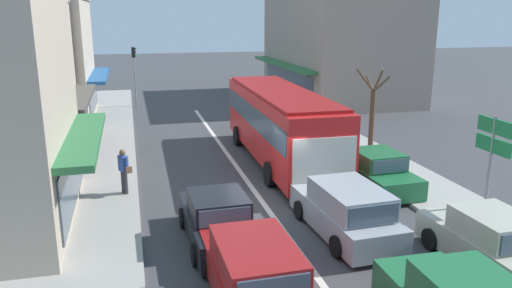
{
  "coord_description": "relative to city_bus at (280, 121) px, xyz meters",
  "views": [
    {
      "loc": [
        -4.26,
        -15.5,
        6.41
      ],
      "look_at": [
        0.64,
        3.76,
        1.2
      ],
      "focal_mm": 35.0,
      "sensor_mm": 36.0,
      "label": 1
    }
  ],
  "objects": [
    {
      "name": "ground_plane",
      "position": [
        -2.0,
        -4.84,
        -1.88
      ],
      "size": [
        140.0,
        140.0,
        0.0
      ],
      "primitive_type": "plane",
      "color": "#3F3F42"
    },
    {
      "name": "lane_centre_line",
      "position": [
        -2.0,
        -0.84,
        -1.88
      ],
      "size": [
        0.2,
        28.0,
        0.01
      ],
      "primitive_type": "cube",
      "color": "silver",
      "rests_on": "ground"
    },
    {
      "name": "sidewalk_left",
      "position": [
        -8.8,
        1.16,
        -1.81
      ],
      "size": [
        5.2,
        44.0,
        0.14
      ],
      "primitive_type": "cube",
      "color": "#A39E96",
      "rests_on": "ground"
    },
    {
      "name": "kerb_right",
      "position": [
        4.2,
        1.16,
        -1.82
      ],
      "size": [
        2.8,
        44.0,
        0.12
      ],
      "primitive_type": "cube",
      "color": "#A39E96",
      "rests_on": "ground"
    },
    {
      "name": "shopfront_far_end",
      "position": [
        -12.17,
        12.03,
        1.83
      ],
      "size": [
        8.38,
        8.33,
        7.43
      ],
      "color": "beige",
      "rests_on": "ground"
    },
    {
      "name": "building_right_far",
      "position": [
        9.49,
        16.03,
        2.66
      ],
      "size": [
        9.08,
        13.77,
        9.1
      ],
      "color": "gray",
      "rests_on": "ground"
    },
    {
      "name": "city_bus",
      "position": [
        0.0,
        0.0,
        0.0
      ],
      "size": [
        2.89,
        10.9,
        3.23
      ],
      "color": "red",
      "rests_on": "ground"
    },
    {
      "name": "sedan_behind_bus_near",
      "position": [
        -4.04,
        -7.22,
        -1.22
      ],
      "size": [
        1.97,
        4.24,
        1.47
      ],
      "color": "black",
      "rests_on": "ground"
    },
    {
      "name": "wagon_behind_bus_mid",
      "position": [
        -0.28,
        -7.66,
        -1.14
      ],
      "size": [
        2.09,
        4.58,
        1.58
      ],
      "color": "#9EA3A8",
      "rests_on": "ground"
    },
    {
      "name": "wagon_adjacent_lane_lead",
      "position": [
        -3.82,
        -10.55,
        -1.14
      ],
      "size": [
        1.98,
        4.52,
        1.58
      ],
      "color": "maroon",
      "rests_on": "ground"
    },
    {
      "name": "parked_hatchback_kerb_front",
      "position": [
        2.46,
        -10.33,
        -1.17
      ],
      "size": [
        1.9,
        3.75,
        1.54
      ],
      "color": "#B7B29E",
      "rests_on": "ground"
    },
    {
      "name": "parked_sedan_kerb_second",
      "position": [
        2.49,
        -4.16,
        -1.22
      ],
      "size": [
        2.0,
        4.25,
        1.47
      ],
      "color": "#1E6638",
      "rests_on": "ground"
    },
    {
      "name": "parked_hatchback_kerb_third",
      "position": [
        2.44,
        1.45,
        -1.17
      ],
      "size": [
        1.88,
        3.74,
        1.54
      ],
      "color": "navy",
      "rests_on": "ground"
    },
    {
      "name": "parked_sedan_kerb_rear",
      "position": [
        2.41,
        7.43,
        -1.22
      ],
      "size": [
        1.94,
        4.22,
        1.47
      ],
      "color": "#561E19",
      "rests_on": "ground"
    },
    {
      "name": "traffic_light_downstreet",
      "position": [
        -5.88,
        15.13,
        0.97
      ],
      "size": [
        0.33,
        0.24,
        4.2
      ],
      "color": "gray",
      "rests_on": "ground"
    },
    {
      "name": "directional_road_sign",
      "position": [
        3.75,
        -8.62,
        0.82
      ],
      "size": [
        0.1,
        1.4,
        3.6
      ],
      "color": "gray",
      "rests_on": "ground"
    },
    {
      "name": "street_tree_right",
      "position": [
        4.33,
        -0.1,
        0.04
      ],
      "size": [
        1.67,
        1.6,
        4.1
      ],
      "color": "brown",
      "rests_on": "ground"
    },
    {
      "name": "pedestrian_with_handbag_near",
      "position": [
        -6.65,
        -2.78,
        -0.81
      ],
      "size": [
        0.49,
        0.61,
        1.63
      ],
      "color": "#333338",
      "rests_on": "sidewalk_left"
    }
  ]
}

